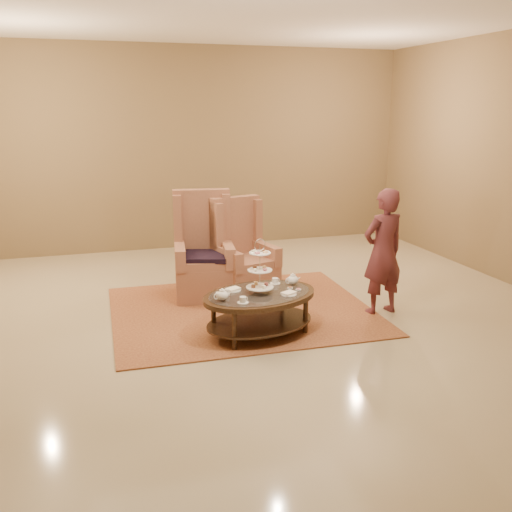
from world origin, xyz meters
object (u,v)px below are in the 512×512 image
object	(u,v)px
armchair_right	(242,262)
person	(383,252)
armchair_left	(204,261)
tea_table	(260,301)

from	to	relation	value
armchair_right	person	xyz separation A→B (m)	(1.41, -1.25, 0.34)
armchair_left	armchair_right	size ratio (longest dim) A/B	1.08
tea_table	armchair_right	bearing A→B (deg)	67.84
armchair_left	person	world-z (taller)	person
armchair_left	armchair_right	distance (m)	0.53
tea_table	armchair_left	size ratio (longest dim) A/B	1.06
tea_table	armchair_right	world-z (taller)	armchair_right
person	tea_table	bearing A→B (deg)	-1.29
armchair_left	tea_table	bearing A→B (deg)	-70.82
tea_table	armchair_left	bearing A→B (deg)	87.16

